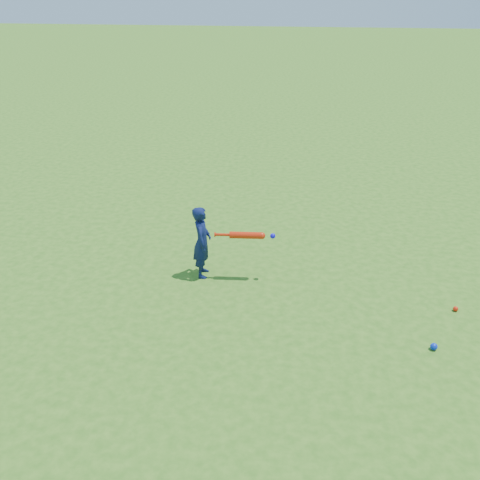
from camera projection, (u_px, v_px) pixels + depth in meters
The scene contains 5 objects.
ground at pixel (203, 286), 6.97m from camera, with size 80.00×80.00×0.00m, color #336A19.
child at pixel (202, 242), 7.01m from camera, with size 0.36×0.24×0.99m, color #0E1745.
ground_ball_red at pixel (456, 309), 6.43m from camera, with size 0.06×0.06×0.06m, color red.
ground_ball_blue at pixel (434, 347), 5.76m from camera, with size 0.08×0.08×0.08m, color #0B2AC6.
bat_swing at pixel (249, 235), 6.87m from camera, with size 0.79×0.12×0.09m.
Camera 1 is at (1.29, -5.86, 3.63)m, focal length 40.00 mm.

